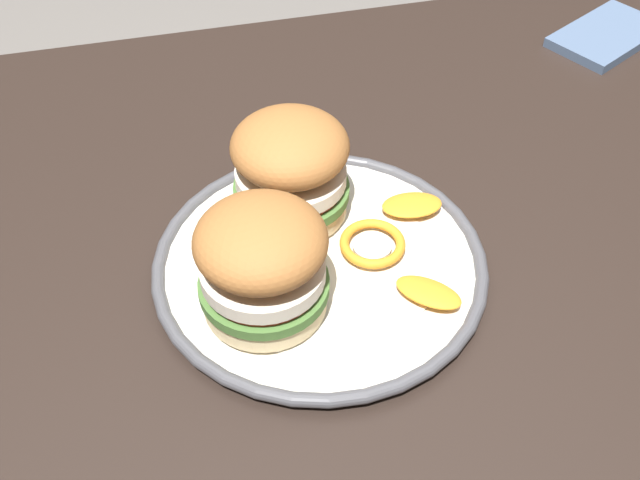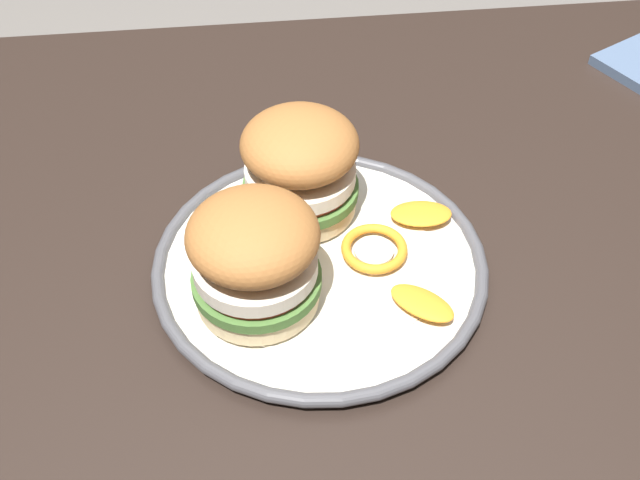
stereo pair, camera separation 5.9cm
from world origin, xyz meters
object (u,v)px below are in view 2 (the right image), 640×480
(dinner_plate, at_px, (320,264))
(sandwich_half_right, at_px, (300,165))
(sandwich_half_left, at_px, (255,256))
(dining_table, at_px, (351,308))

(dinner_plate, relative_size, sandwich_half_right, 2.01)
(dinner_plate, xyz_separation_m, sandwich_half_left, (0.06, 0.04, 0.06))
(dining_table, height_order, sandwich_half_right, sandwich_half_right)
(dining_table, distance_m, sandwich_half_right, 0.18)
(dining_table, relative_size, sandwich_half_left, 8.82)
(dining_table, distance_m, sandwich_half_left, 0.22)
(sandwich_half_left, bearing_deg, dinner_plate, -145.52)
(dining_table, height_order, sandwich_half_left, sandwich_half_left)
(dining_table, relative_size, sandwich_half_right, 8.26)
(dinner_plate, height_order, sandwich_half_right, sandwich_half_right)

